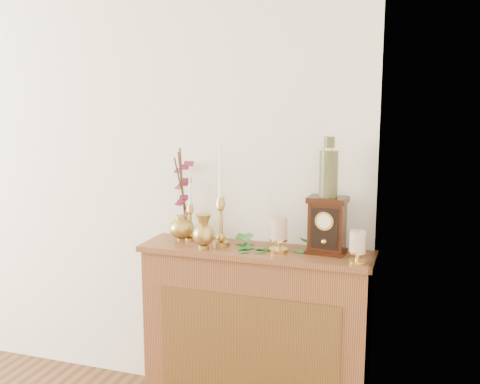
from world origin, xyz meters
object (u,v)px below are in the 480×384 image
(mantel_clock, at_px, (327,226))
(ginger_jar, at_px, (183,197))
(ceramic_vase, at_px, (329,170))
(candlestick_center, at_px, (221,213))
(candlestick_left, at_px, (190,216))
(bud_vase, at_px, (204,232))

(mantel_clock, bearing_deg, ginger_jar, -179.70)
(ginger_jar, bearing_deg, ceramic_vase, -3.31)
(ginger_jar, relative_size, mantel_clock, 1.78)
(ceramic_vase, bearing_deg, candlestick_center, -176.21)
(ginger_jar, xyz_separation_m, mantel_clock, (0.82, -0.05, -0.09))
(candlestick_center, xyz_separation_m, ceramic_vase, (0.56, 0.04, 0.25))
(ceramic_vase, bearing_deg, candlestick_left, 179.05)
(candlestick_center, distance_m, bud_vase, 0.14)
(candlestick_left, distance_m, mantel_clock, 0.76)
(ginger_jar, relative_size, ceramic_vase, 1.71)
(candlestick_left, xyz_separation_m, ginger_jar, (-0.05, 0.03, 0.10))
(bud_vase, bearing_deg, ceramic_vase, 11.88)
(candlestick_center, distance_m, mantel_clock, 0.57)
(bud_vase, xyz_separation_m, ceramic_vase, (0.62, 0.13, 0.34))
(candlestick_left, xyz_separation_m, candlestick_center, (0.20, -0.05, 0.04))
(candlestick_center, xyz_separation_m, ginger_jar, (-0.25, 0.08, 0.06))
(candlestick_center, distance_m, ginger_jar, 0.27)
(candlestick_left, bearing_deg, mantel_clock, -1.15)
(bud_vase, bearing_deg, candlestick_left, 133.79)
(mantel_clock, bearing_deg, candlestick_center, -172.68)
(mantel_clock, relative_size, ceramic_vase, 0.96)
(candlestick_left, relative_size, candlestick_center, 0.77)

